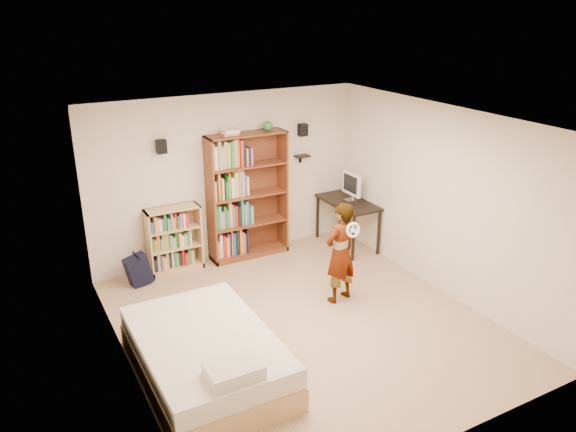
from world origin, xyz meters
name	(u,v)px	position (x,y,z in m)	size (l,w,h in m)	color
ground	(304,323)	(0.00, 0.00, 0.00)	(4.50, 5.00, 0.01)	tan
room_shell	(305,198)	(0.00, 0.00, 1.76)	(4.52, 5.02, 2.71)	beige
crown_molding	(306,124)	(0.00, 0.00, 2.67)	(4.50, 5.00, 0.06)	silver
speaker_left	(161,147)	(-1.05, 2.40, 2.00)	(0.14, 0.12, 0.20)	black
speaker_right	(303,130)	(1.35, 2.40, 2.00)	(0.14, 0.12, 0.20)	black
wall_shelf	(302,156)	(1.35, 2.41, 1.55)	(0.25, 0.16, 0.03)	black
tall_bookshelf	(248,196)	(0.27, 2.31, 1.04)	(1.31, 0.38, 2.07)	brown
low_bookshelf	(174,239)	(-0.98, 2.34, 0.52)	(0.84, 0.31, 1.05)	tan
computer_desk	(347,223)	(1.93, 1.84, 0.41)	(0.60, 1.20, 0.82)	black
imac	(350,187)	(1.98, 1.87, 1.06)	(0.10, 0.48, 0.48)	white
daybed	(206,350)	(-1.52, -0.41, 0.32)	(1.42, 2.18, 0.64)	silver
person	(340,252)	(0.76, 0.31, 0.74)	(0.54, 0.35, 1.47)	black
wii_wheel	(353,230)	(0.76, 0.04, 1.17)	(0.21, 0.21, 0.04)	white
navy_bag	(138,270)	(-1.63, 2.11, 0.25)	(0.37, 0.24, 0.50)	black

